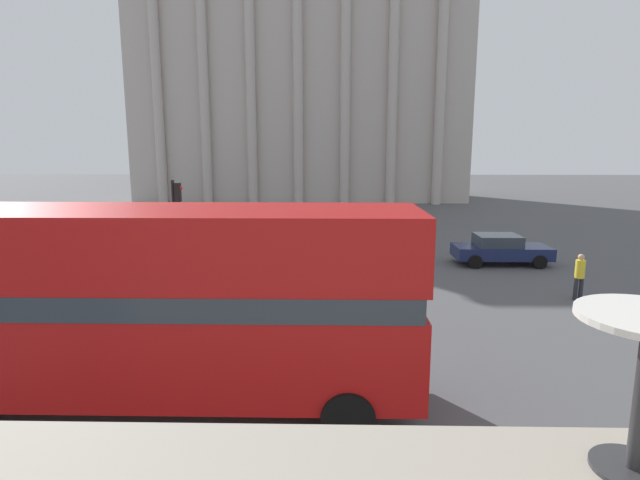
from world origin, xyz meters
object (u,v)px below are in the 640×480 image
(car_maroon, at_px, (255,255))
(pedestrian_olive, at_px, (230,252))
(double_decker_bus, at_px, (150,300))
(traffic_light_mid, at_px, (176,218))
(car_navy, at_px, (500,249))
(plaza_building_left, at_px, (302,77))
(traffic_light_near, at_px, (297,255))
(pedestrian_yellow, at_px, (580,274))

(car_maroon, xyz_separation_m, pedestrian_olive, (-0.84, -1.09, 0.36))
(double_decker_bus, distance_m, traffic_light_mid, 9.10)
(traffic_light_mid, xyz_separation_m, pedestrian_olive, (1.67, 1.44, -1.56))
(traffic_light_mid, relative_size, car_navy, 0.96)
(traffic_light_mid, bearing_deg, car_maroon, 45.17)
(double_decker_bus, height_order, pedestrian_olive, double_decker_bus)
(traffic_light_mid, bearing_deg, plaza_building_left, 85.64)
(traffic_light_near, relative_size, traffic_light_mid, 0.95)
(double_decker_bus, xyz_separation_m, car_navy, (11.19, 12.92, -1.54))
(traffic_light_near, xyz_separation_m, pedestrian_olive, (-3.19, 7.23, -1.45))
(pedestrian_olive, bearing_deg, double_decker_bus, -78.96)
(pedestrian_yellow, bearing_deg, car_navy, -129.93)
(traffic_light_mid, bearing_deg, traffic_light_near, -49.92)
(car_navy, bearing_deg, pedestrian_olive, -95.52)
(plaza_building_left, xyz_separation_m, traffic_light_mid, (-2.68, -35.13, -9.83))
(car_navy, height_order, car_maroon, same)
(car_navy, relative_size, pedestrian_olive, 2.30)
(traffic_light_near, height_order, car_maroon, traffic_light_near)
(car_maroon, bearing_deg, car_navy, 129.53)
(traffic_light_near, distance_m, pedestrian_olive, 8.03)
(plaza_building_left, xyz_separation_m, car_navy, (10.69, -31.05, -11.75))
(car_navy, xyz_separation_m, car_maroon, (-10.85, -1.55, 0.00))
(double_decker_bus, relative_size, pedestrian_olive, 5.74)
(plaza_building_left, relative_size, traffic_light_mid, 8.21)
(double_decker_bus, relative_size, pedestrian_yellow, 6.47)
(plaza_building_left, bearing_deg, pedestrian_yellow, -72.39)
(car_maroon, bearing_deg, pedestrian_yellow, 103.14)
(car_maroon, relative_size, pedestrian_olive, 2.30)
(plaza_building_left, height_order, traffic_light_mid, plaza_building_left)
(car_navy, distance_m, pedestrian_yellow, 5.50)
(traffic_light_near, xyz_separation_m, pedestrian_yellow, (9.39, 4.44, -1.58))
(traffic_light_near, relative_size, car_maroon, 0.91)
(double_decker_bus, xyz_separation_m, car_maroon, (0.34, 11.36, -1.54))
(car_navy, bearing_deg, plaza_building_left, -179.25)
(traffic_light_near, bearing_deg, double_decker_bus, -131.47)
(car_navy, bearing_deg, traffic_light_near, -58.98)
(traffic_light_near, bearing_deg, plaza_building_left, 93.06)
(double_decker_bus, height_order, pedestrian_yellow, double_decker_bus)
(pedestrian_olive, bearing_deg, traffic_light_near, -57.89)
(car_navy, relative_size, car_maroon, 1.00)
(plaza_building_left, bearing_deg, double_decker_bus, -90.66)
(plaza_building_left, relative_size, car_maroon, 7.89)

